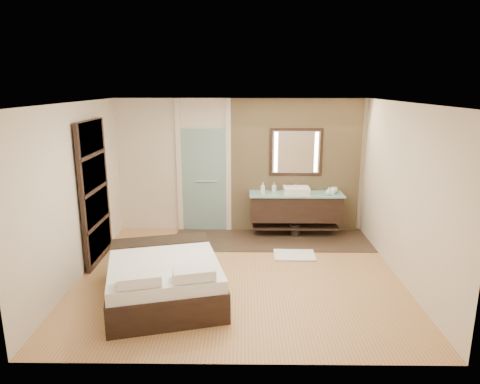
{
  "coord_description": "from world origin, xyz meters",
  "views": [
    {
      "loc": [
        0.08,
        -6.3,
        2.95
      ],
      "look_at": [
        0.0,
        0.6,
        1.22
      ],
      "focal_mm": 32.0,
      "sensor_mm": 36.0,
      "label": 1
    }
  ],
  "objects_px": {
    "vanity": "(296,207)",
    "mirror_unit": "(296,152)",
    "bed": "(164,277)",
    "waste_bin": "(295,230)"
  },
  "relations": [
    {
      "from": "bed",
      "to": "waste_bin",
      "type": "height_order",
      "value": "bed"
    },
    {
      "from": "mirror_unit",
      "to": "bed",
      "type": "relative_size",
      "value": 0.48
    },
    {
      "from": "mirror_unit",
      "to": "waste_bin",
      "type": "relative_size",
      "value": 4.29
    },
    {
      "from": "bed",
      "to": "waste_bin",
      "type": "bearing_deg",
      "value": 35.8
    },
    {
      "from": "mirror_unit",
      "to": "waste_bin",
      "type": "distance_m",
      "value": 1.56
    },
    {
      "from": "vanity",
      "to": "mirror_unit",
      "type": "distance_m",
      "value": 1.1
    },
    {
      "from": "vanity",
      "to": "mirror_unit",
      "type": "bearing_deg",
      "value": 90.0
    },
    {
      "from": "waste_bin",
      "to": "mirror_unit",
      "type": "bearing_deg",
      "value": 89.12
    },
    {
      "from": "bed",
      "to": "waste_bin",
      "type": "distance_m",
      "value": 3.37
    },
    {
      "from": "vanity",
      "to": "waste_bin",
      "type": "height_order",
      "value": "vanity"
    }
  ]
}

